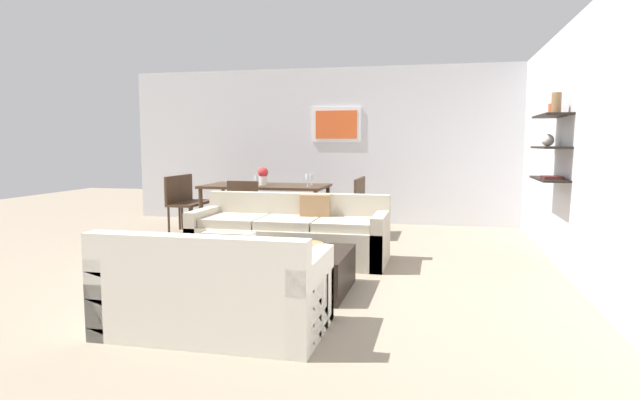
{
  "coord_description": "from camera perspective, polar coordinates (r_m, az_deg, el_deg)",
  "views": [
    {
      "loc": [
        1.67,
        -5.75,
        1.4
      ],
      "look_at": [
        0.34,
        0.2,
        0.75
      ],
      "focal_mm": 30.07,
      "sensor_mm": 36.0,
      "label": 1
    }
  ],
  "objects": [
    {
      "name": "dining_chair_left_near",
      "position": [
        8.74,
        -14.76,
        0.01
      ],
      "size": [
        0.44,
        0.44,
        0.88
      ],
      "color": "#422D1E",
      "rests_on": "ground"
    },
    {
      "name": "dining_chair_right_far",
      "position": [
        8.31,
        3.69,
        -0.11
      ],
      "size": [
        0.44,
        0.44,
        0.88
      ],
      "color": "#422D1E",
      "rests_on": "ground"
    },
    {
      "name": "back_wall_unit",
      "position": [
        9.38,
        4.23,
        5.79
      ],
      "size": [
        8.4,
        0.09,
        2.7
      ],
      "color": "silver",
      "rests_on": "ground"
    },
    {
      "name": "sofa_beige",
      "position": [
        6.42,
        -3.12,
        -3.87
      ],
      "size": [
        2.3,
        0.9,
        0.78
      ],
      "color": "#B2A893",
      "rests_on": "ground"
    },
    {
      "name": "dining_chair_left_far",
      "position": [
        9.14,
        -13.48,
        0.3
      ],
      "size": [
        0.44,
        0.44,
        0.88
      ],
      "color": "#422D1E",
      "rests_on": "ground"
    },
    {
      "name": "wine_glass_right_near",
      "position": [
        8.07,
        -1.32,
        2.37
      ],
      "size": [
        0.06,
        0.06,
        0.18
      ],
      "color": "silver",
      "rests_on": "dining_table"
    },
    {
      "name": "dining_chair_foot",
      "position": [
        7.57,
        -7.92,
        -0.76
      ],
      "size": [
        0.44,
        0.44,
        0.88
      ],
      "color": "#422D1E",
      "rests_on": "ground"
    },
    {
      "name": "loveseat_white",
      "position": [
        4.1,
        -11.06,
        -9.68
      ],
      "size": [
        1.6,
        0.9,
        0.78
      ],
      "color": "silver",
      "rests_on": "ground"
    },
    {
      "name": "centerpiece_vase",
      "position": [
        8.35,
        -6.08,
        2.65
      ],
      "size": [
        0.16,
        0.16,
        0.28
      ],
      "color": "silver",
      "rests_on": "dining_table"
    },
    {
      "name": "dining_table",
      "position": [
        8.4,
        -5.78,
        1.18
      ],
      "size": [
        1.92,
        0.99,
        0.75
      ],
      "color": "#422D1E",
      "rests_on": "ground"
    },
    {
      "name": "dining_chair_right_near",
      "position": [
        7.87,
        3.19,
        -0.45
      ],
      "size": [
        0.44,
        0.44,
        0.88
      ],
      "color": "#422D1E",
      "rests_on": "ground"
    },
    {
      "name": "coffee_table",
      "position": [
        5.15,
        -2.7,
        -7.52
      ],
      "size": [
        1.02,
        0.96,
        0.38
      ],
      "color": "black",
      "rests_on": "ground"
    },
    {
      "name": "right_wall_shelf_unit",
      "position": [
        6.49,
        24.82,
        5.1
      ],
      "size": [
        0.34,
        8.2,
        2.7
      ],
      "color": "silver",
      "rests_on": "ground"
    },
    {
      "name": "wine_glass_right_far",
      "position": [
        8.31,
        -0.92,
        2.48
      ],
      "size": [
        0.06,
        0.06,
        0.18
      ],
      "color": "silver",
      "rests_on": "dining_table"
    },
    {
      "name": "ground_plane",
      "position": [
        6.14,
        -3.49,
        -7.09
      ],
      "size": [
        18.0,
        18.0,
        0.0
      ],
      "primitive_type": "plane",
      "color": "gray"
    },
    {
      "name": "decorative_bowl",
      "position": [
        5.11,
        -1.69,
        -4.98
      ],
      "size": [
        0.38,
        0.38,
        0.07
      ],
      "color": "#99844C",
      "rests_on": "coffee_table"
    },
    {
      "name": "wine_glass_foot",
      "position": [
        7.98,
        -6.78,
        2.2
      ],
      "size": [
        0.06,
        0.06,
        0.17
      ],
      "color": "silver",
      "rests_on": "dining_table"
    },
    {
      "name": "candle_jar",
      "position": [
        5.1,
        0.56,
        -5.08
      ],
      "size": [
        0.06,
        0.06,
        0.07
      ],
      "primitive_type": "cylinder",
      "color": "silver",
      "rests_on": "coffee_table"
    }
  ]
}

